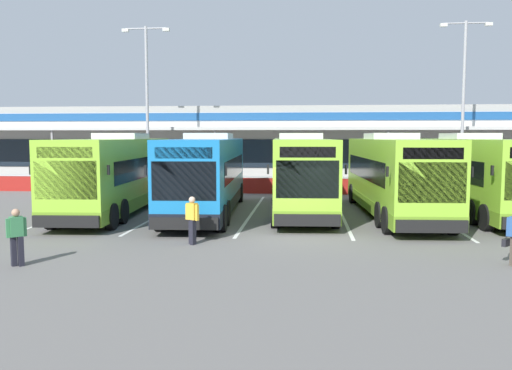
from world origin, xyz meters
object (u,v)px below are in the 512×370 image
at_px(coach_bus_rightmost, 475,176).
at_px(pedestrian_child, 192,219).
at_px(coach_bus_leftmost, 117,175).
at_px(coach_bus_right_centre, 394,177).
at_px(pedestrian_approaching_bus, 17,235).
at_px(lamp_post_west, 147,97).
at_px(coach_bus_left_centre, 207,176).
at_px(lamp_post_centre, 463,95).
at_px(coach_bus_centre, 301,175).

distance_m(coach_bus_rightmost, pedestrian_child, 14.31).
height_order(coach_bus_leftmost, pedestrian_child, coach_bus_leftmost).
height_order(coach_bus_right_centre, pedestrian_approaching_bus, coach_bus_right_centre).
bearing_deg(coach_bus_rightmost, lamp_post_west, 152.12).
height_order(coach_bus_leftmost, coach_bus_rightmost, same).
bearing_deg(coach_bus_left_centre, lamp_post_centre, 37.74).
xyz_separation_m(pedestrian_child, lamp_post_west, (-7.01, 18.10, 5.42)).
xyz_separation_m(pedestrian_approaching_bus, lamp_post_centre, (18.18, 21.80, 5.42)).
height_order(coach_bus_rightmost, pedestrian_approaching_bus, coach_bus_rightmost).
relative_size(coach_bus_centre, lamp_post_centre, 1.11).
relative_size(coach_bus_left_centre, lamp_post_west, 1.11).
bearing_deg(lamp_post_west, coach_bus_right_centre, -36.40).
relative_size(coach_bus_rightmost, pedestrian_approaching_bus, 7.57).
bearing_deg(pedestrian_child, coach_bus_rightmost, 35.15).
xyz_separation_m(pedestrian_approaching_bus, lamp_post_west, (-2.76, 21.52, 5.42)).
relative_size(coach_bus_right_centre, pedestrian_child, 7.57).
distance_m(coach_bus_left_centre, coach_bus_centre, 4.50).
xyz_separation_m(coach_bus_leftmost, coach_bus_centre, (8.71, 1.14, 0.00)).
bearing_deg(coach_bus_right_centre, pedestrian_approaching_bus, -138.62).
distance_m(coach_bus_leftmost, coach_bus_rightmost, 16.89).
distance_m(coach_bus_right_centre, lamp_post_centre, 13.53).
bearing_deg(lamp_post_west, coach_bus_rightmost, -27.88).
bearing_deg(coach_bus_leftmost, coach_bus_rightmost, 4.13).
bearing_deg(coach_bus_leftmost, lamp_post_west, 99.39).
relative_size(coach_bus_rightmost, lamp_post_west, 1.11).
xyz_separation_m(coach_bus_left_centre, pedestrian_child, (0.81, -6.98, -0.91)).
relative_size(coach_bus_right_centre, coach_bus_rightmost, 1.00).
height_order(coach_bus_centre, lamp_post_centre, lamp_post_centre).
xyz_separation_m(coach_bus_left_centre, lamp_post_west, (-6.20, 11.12, 4.50)).
xyz_separation_m(coach_bus_left_centre, coach_bus_right_centre, (8.60, 0.21, 0.00)).
xyz_separation_m(coach_bus_left_centre, coach_bus_centre, (4.35, 1.16, 0.00)).
distance_m(coach_bus_leftmost, pedestrian_child, 8.76).
distance_m(coach_bus_left_centre, lamp_post_west, 13.51).
bearing_deg(coach_bus_centre, coach_bus_leftmost, -172.56).
distance_m(coach_bus_centre, pedestrian_child, 8.93).
bearing_deg(coach_bus_rightmost, coach_bus_leftmost, -175.87).
bearing_deg(pedestrian_child, coach_bus_leftmost, 126.44).
xyz_separation_m(coach_bus_leftmost, lamp_post_west, (-1.83, 11.10, 4.50)).
relative_size(coach_bus_leftmost, lamp_post_west, 1.11).
bearing_deg(coach_bus_leftmost, coach_bus_right_centre, 0.83).
xyz_separation_m(coach_bus_left_centre, lamp_post_centre, (14.74, 11.41, 4.50)).
bearing_deg(coach_bus_leftmost, pedestrian_child, -53.56).
height_order(coach_bus_centre, coach_bus_right_centre, same).
bearing_deg(coach_bus_right_centre, coach_bus_rightmost, 14.83).
bearing_deg(coach_bus_centre, coach_bus_left_centre, -165.03).
distance_m(coach_bus_left_centre, coach_bus_rightmost, 12.55).
xyz_separation_m(pedestrian_child, lamp_post_centre, (13.93, 18.39, 5.42)).
relative_size(coach_bus_leftmost, pedestrian_approaching_bus, 7.57).
bearing_deg(coach_bus_leftmost, lamp_post_centre, 30.79).
height_order(coach_bus_right_centre, lamp_post_centre, lamp_post_centre).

